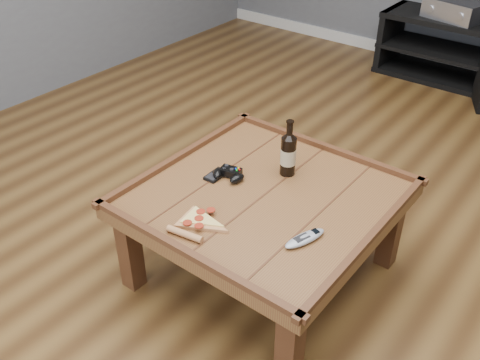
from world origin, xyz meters
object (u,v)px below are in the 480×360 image
Objects in this scene: pizza_slice at (197,222)px; smartphone at (216,175)px; game_controller at (229,174)px; av_receiver at (457,8)px; beer_bottle at (288,153)px; media_console at (470,54)px; remote_control at (305,238)px; coffee_table at (265,205)px.

smartphone is (-0.16, 0.31, -0.00)m from pizza_slice.
game_controller is 0.33× the size of av_receiver.
beer_bottle reaches higher than pizza_slice.
game_controller is 0.06m from smartphone.
av_receiver is at bearing 93.50° from beer_bottle.
smartphone is at bearing -95.22° from media_console.
beer_bottle is at bearing 33.57° from game_controller.
pizza_slice is (-0.09, -3.08, 0.21)m from media_console.
smartphone is at bearing -137.61° from beer_bottle.
smartphone is 0.56m from remote_control.
av_receiver reaches higher than coffee_table.
pizza_slice is at bearing -138.08° from remote_control.
pizza_slice reaches higher than remote_control.
media_console reaches higher than smartphone.
smartphone is (-0.25, -0.02, 0.07)m from coffee_table.
remote_control is at bearing -15.74° from smartphone.
coffee_table is 0.26m from smartphone.
remote_control is (0.29, -0.15, 0.07)m from coffee_table.
pizza_slice is at bearing -91.70° from media_console.
coffee_table is at bearing 2.92° from smartphone.
remote_control is at bearing -48.10° from beer_bottle.
coffee_table is 2.76m from av_receiver.
media_console is at bearing 89.62° from beer_bottle.
media_console is at bearing 90.00° from coffee_table.
game_controller is at bearing 23.35° from smartphone.
smartphone is at bearing -174.83° from coffee_table.
remote_control is (0.39, 0.17, 0.00)m from pizza_slice.
smartphone is (-0.05, -0.03, -0.01)m from game_controller.
beer_bottle is 0.54m from pizza_slice.
coffee_table is 0.25m from beer_bottle.
remote_control is at bearing -68.31° from av_receiver.
av_receiver is at bearing 116.81° from remote_control.
coffee_table is 0.35m from pizza_slice.
av_receiver is at bearing -178.26° from media_console.
av_receiver reaches higher than media_console.
media_console is at bearing 78.76° from pizza_slice.
coffee_table is at bearing 170.00° from remote_control.
beer_bottle is at bearing 72.32° from pizza_slice.
av_receiver is (0.08, 2.77, 0.12)m from smartphone.
coffee_table is at bearing -13.16° from game_controller.
media_console is 4.71× the size of pizza_slice.
smartphone is at bearing -79.14° from av_receiver.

